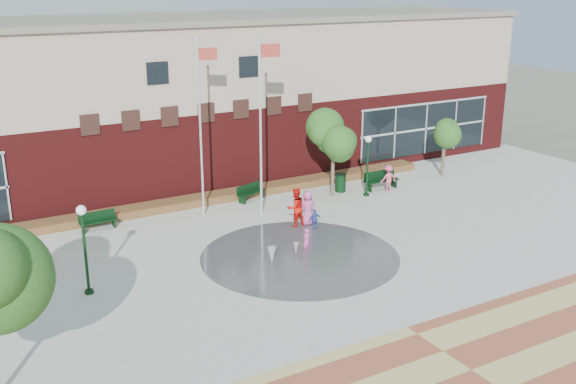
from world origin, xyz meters
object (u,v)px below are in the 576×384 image
bench_left (98,224)px  child_splash (306,240)px  flagpole_left (201,120)px  flagpole_right (261,117)px  trash_can (341,183)px

bench_left → child_splash: child_splash is taller
flagpole_left → flagpole_right: flagpole_right is taller
flagpole_right → child_splash: flagpole_right is taller
flagpole_left → bench_left: bearing=-174.7°
flagpole_right → bench_left: size_ratio=5.12×
flagpole_right → trash_can: size_ratio=8.63×
flagpole_left → child_splash: 8.03m
flagpole_right → trash_can: (5.46, 1.14, -4.42)m
bench_left → flagpole_right: bearing=-15.2°
trash_can → child_splash: child_splash is taller
flagpole_left → bench_left: (-5.10, 0.60, -4.54)m
bench_left → trash_can: bearing=-4.6°
flagpole_right → bench_left: flagpole_right is taller
flagpole_right → child_splash: 6.86m
trash_can → child_splash: bearing=-133.9°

